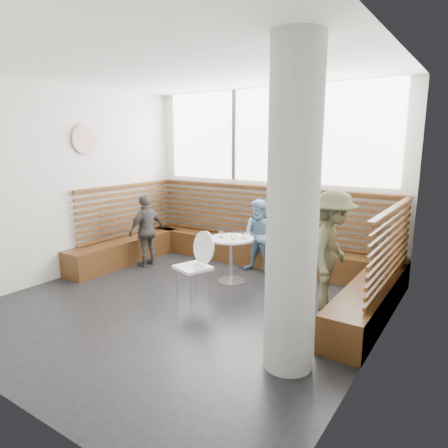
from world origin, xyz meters
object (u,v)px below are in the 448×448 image
Objects in this scene: concrete_column at (293,212)px; adult_man at (332,251)px; cafe_table at (231,250)px; cafe_chair at (196,260)px; child_left at (147,231)px; child_back at (260,236)px.

adult_man is at bearing 94.45° from concrete_column.
cafe_chair reaches higher than cafe_table.
cafe_chair is (-0.05, -0.87, 0.05)m from cafe_table.
child_left is (-1.73, 0.77, 0.08)m from cafe_chair.
adult_man is 3.49m from child_left.
child_back is (-1.69, 2.49, -0.96)m from concrete_column.
child_left reaches higher than child_back.
concrete_column is 2.77m from cafe_table.
child_left reaches higher than cafe_chair.
child_back is (-1.56, 0.86, -0.18)m from adult_man.
adult_man reaches higher than cafe_table.
cafe_table is at bearing 99.07° from child_left.
adult_man is 1.79m from child_back.
cafe_table is (-1.83, 1.79, -1.07)m from concrete_column.
concrete_column reaches higher than cafe_table.
cafe_chair is at bearing 71.91° from child_left.
concrete_column reaches higher than child_left.
concrete_column is 2.33m from cafe_chair.
concrete_column is at bearing 178.27° from adult_man.
cafe_table is at bearing -103.91° from child_back.
child_back is at bearing 124.12° from concrete_column.
child_back is at bearing 100.51° from cafe_chair.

